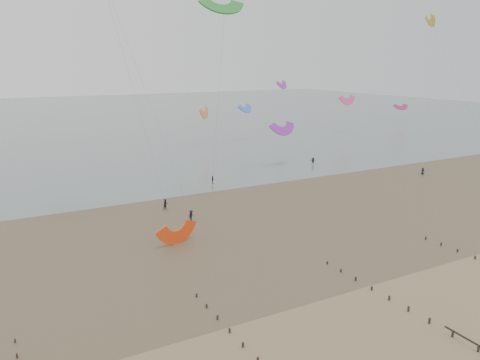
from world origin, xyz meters
name	(u,v)px	position (x,y,z in m)	size (l,w,h in m)	color
ground	(371,316)	(0.00, 0.00, 0.00)	(500.00, 500.00, 0.00)	brown
sea_and_shore	(198,223)	(-4.08, 34.40, 0.01)	(500.00, 665.00, 0.03)	#475654
kitesurfers	(263,183)	(16.45, 48.25, 0.87)	(162.54, 27.10, 1.88)	black
grounded_kite	(178,243)	(-10.16, 27.70, 0.00)	(5.76, 3.02, 4.39)	#F03E0F
kites_airborne	(58,81)	(-16.20, 88.24, 20.80)	(237.80, 105.71, 43.17)	yellow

